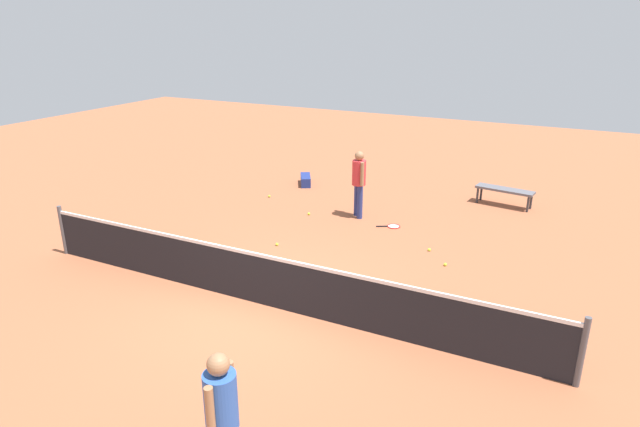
# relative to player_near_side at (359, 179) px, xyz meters

# --- Properties ---
(ground_plane) EXTENTS (40.00, 40.00, 0.00)m
(ground_plane) POSITION_rel_player_near_side_xyz_m (-0.28, 4.88, -1.01)
(ground_plane) COLOR #9E5638
(court_net) EXTENTS (10.09, 0.09, 1.07)m
(court_net) POSITION_rel_player_near_side_xyz_m (-0.28, 4.88, -0.51)
(court_net) COLOR #4C4C51
(court_net) RESTS_ON ground_plane
(player_near_side) EXTENTS (0.48, 0.48, 1.70)m
(player_near_side) POSITION_rel_player_near_side_xyz_m (0.00, 0.00, 0.00)
(player_near_side) COLOR navy
(player_near_side) RESTS_ON ground_plane
(player_far_side) EXTENTS (0.39, 0.53, 1.70)m
(player_far_side) POSITION_rel_player_near_side_xyz_m (-2.02, 8.45, 0.00)
(player_far_side) COLOR navy
(player_far_side) RESTS_ON ground_plane
(tennis_racket_near_player) EXTENTS (0.59, 0.43, 0.03)m
(tennis_racket_near_player) POSITION_rel_player_near_side_xyz_m (-1.02, 0.27, -1.00)
(tennis_racket_near_player) COLOR red
(tennis_racket_near_player) RESTS_ON ground_plane
(tennis_ball_near_player) EXTENTS (0.07, 0.07, 0.07)m
(tennis_ball_near_player) POSITION_rel_player_near_side_xyz_m (-2.21, 1.30, -0.98)
(tennis_ball_near_player) COLOR #C6E033
(tennis_ball_near_player) RESTS_ON ground_plane
(tennis_ball_by_net) EXTENTS (0.07, 0.07, 0.07)m
(tennis_ball_by_net) POSITION_rel_player_near_side_xyz_m (0.89, 2.52, -0.98)
(tennis_ball_by_net) COLOR #C6E033
(tennis_ball_by_net) RESTS_ON ground_plane
(tennis_ball_midcourt) EXTENTS (0.07, 0.07, 0.07)m
(tennis_ball_midcourt) POSITION_rel_player_near_side_xyz_m (1.18, 0.44, -0.98)
(tennis_ball_midcourt) COLOR #C6E033
(tennis_ball_midcourt) RESTS_ON ground_plane
(tennis_ball_baseline) EXTENTS (0.07, 0.07, 0.07)m
(tennis_ball_baseline) POSITION_rel_player_near_side_xyz_m (-2.71, 1.89, -0.98)
(tennis_ball_baseline) COLOR #C6E033
(tennis_ball_baseline) RESTS_ON ground_plane
(tennis_ball_stray_left) EXTENTS (0.07, 0.07, 0.07)m
(tennis_ball_stray_left) POSITION_rel_player_near_side_xyz_m (-1.70, 4.30, -0.98)
(tennis_ball_stray_left) COLOR #C6E033
(tennis_ball_stray_left) RESTS_ON ground_plane
(tennis_ball_stray_right) EXTENTS (0.07, 0.07, 0.07)m
(tennis_ball_stray_right) POSITION_rel_player_near_side_xyz_m (2.85, -0.36, -0.98)
(tennis_ball_stray_right) COLOR #C6E033
(tennis_ball_stray_right) RESTS_ON ground_plane
(courtside_bench) EXTENTS (1.54, 0.62, 0.48)m
(courtside_bench) POSITION_rel_player_near_side_xyz_m (-3.16, -2.55, -0.59)
(courtside_bench) COLOR #595960
(courtside_bench) RESTS_ON ground_plane
(equipment_bag) EXTENTS (0.64, 0.83, 0.28)m
(equipment_bag) POSITION_rel_player_near_side_xyz_m (2.54, -1.95, -0.87)
(equipment_bag) COLOR navy
(equipment_bag) RESTS_ON ground_plane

